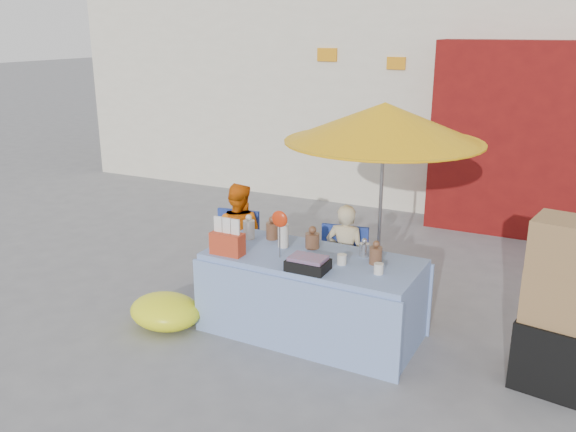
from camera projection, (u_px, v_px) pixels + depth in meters
The scene contains 10 objects.
ground at pixel (256, 334), 5.73m from camera, with size 80.00×80.00×0.00m, color slate.
backdrop at pixel (480, 7), 11.03m from camera, with size 14.00×8.00×7.80m.
market_table at pixel (311, 294), 5.64m from camera, with size 2.02×0.99×1.21m.
chair_left at pixel (232, 267), 6.65m from camera, with size 0.54×0.53×0.85m.
chair_right at pixel (339, 288), 6.12m from camera, with size 0.54×0.53×0.85m.
vendor_orange at pixel (238, 235), 6.66m from camera, with size 0.57×0.44×1.17m, color orange.
vendor_beige at pixel (345, 256), 6.15m from camera, with size 0.40×0.26×1.09m, color beige.
umbrella at pixel (384, 123), 5.75m from camera, with size 1.90×1.90×2.09m.
box_stack at pixel (565, 313), 4.71m from camera, with size 0.71×0.61×1.40m.
tarp_bundle at pixel (165, 311), 5.83m from camera, with size 0.72×0.57×0.32m, color #F9FF1A.
Camera 1 is at (2.54, -4.48, 2.77)m, focal length 38.00 mm.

